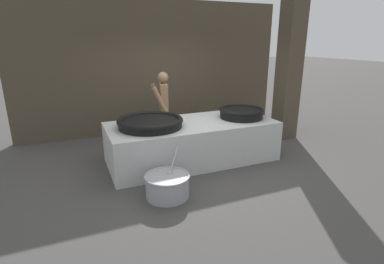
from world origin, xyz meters
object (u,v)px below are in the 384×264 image
Objects in this scene: giant_wok_near at (150,122)px; giant_wok_far at (241,113)px; prep_bowl_vegetables at (167,185)px; cook at (163,107)px.

giant_wok_far is (1.91, -0.06, 0.02)m from giant_wok_near.
giant_wok_far reaches higher than prep_bowl_vegetables.
giant_wok_far is at bearing 154.02° from cook.
cook is at bearing 73.28° from prep_bowl_vegetables.
giant_wok_near is 1.91m from giant_wok_far.
giant_wok_near is at bearing 72.49° from cook.
giant_wok_far is at bearing -1.84° from giant_wok_near.
cook is at bearing 141.65° from giant_wok_far.
cook reaches higher than giant_wok_near.
giant_wok_near is at bearing 178.16° from giant_wok_far.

